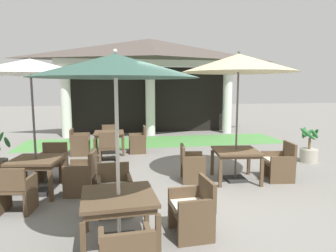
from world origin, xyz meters
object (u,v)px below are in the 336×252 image
(potted_palm_right_edge, at_px, (309,151))
(patio_chair_near_foreground_east, at_px, (83,174))
(patio_chair_near_foreground_south, at_px, (16,190))
(patio_table_mid_left, at_px, (236,154))
(patio_umbrella_far_back, at_px, (116,68))
(patio_umbrella_near_foreground, at_px, (30,68))
(patio_chair_mid_right_south, at_px, (109,148))
(patio_chair_near_foreground_north, at_px, (53,163))
(patio_umbrella_mid_left, at_px, (239,64))
(patio_chair_far_back_north, at_px, (114,190))
(patio_chair_mid_left_west, at_px, (191,164))
(patio_chair_mid_right_east, at_px, (138,141))
(patio_chair_far_back_east, at_px, (193,209))
(patio_table_far_back, at_px, (119,201))
(patio_chair_mid_left_east, at_px, (280,163))
(patio_table_mid_right, at_px, (109,135))
(patio_table_near_foreground, at_px, (36,163))
(patio_chair_mid_right_north, at_px, (110,137))
(patio_chair_mid_right_west, at_px, (79,142))

(potted_palm_right_edge, bearing_deg, patio_chair_near_foreground_east, -166.30)
(patio_chair_near_foreground_south, bearing_deg, patio_table_mid_left, 21.13)
(potted_palm_right_edge, bearing_deg, patio_umbrella_far_back, -146.36)
(patio_umbrella_near_foreground, relative_size, patio_chair_mid_right_south, 3.13)
(patio_umbrella_near_foreground, xyz_separation_m, patio_chair_near_foreground_north, (0.13, 0.91, -2.15))
(patio_umbrella_mid_left, distance_m, patio_chair_far_back_north, 3.84)
(patio_umbrella_mid_left, relative_size, patio_umbrella_far_back, 1.11)
(patio_table_mid_left, height_order, patio_umbrella_far_back, patio_umbrella_far_back)
(patio_chair_near_foreground_south, relative_size, patio_umbrella_far_back, 0.32)
(patio_chair_mid_left_west, relative_size, patio_chair_mid_right_east, 0.96)
(patio_umbrella_mid_left, relative_size, patio_chair_far_back_east, 3.50)
(patio_chair_mid_right_east, distance_m, patio_chair_far_back_east, 5.70)
(patio_table_far_back, distance_m, patio_chair_far_back_north, 1.11)
(patio_chair_mid_left_east, height_order, patio_table_mid_right, patio_chair_mid_left_east)
(patio_table_near_foreground, distance_m, patio_chair_mid_right_north, 4.64)
(patio_chair_mid_right_north, relative_size, patio_chair_far_back_north, 0.96)
(potted_palm_right_edge, bearing_deg, patio_chair_mid_right_south, 168.78)
(patio_chair_near_foreground_south, distance_m, patio_table_far_back, 2.24)
(patio_table_near_foreground, height_order, patio_chair_mid_left_east, patio_chair_mid_left_east)
(patio_chair_mid_left_east, distance_m, patio_chair_far_back_north, 4.01)
(patio_table_mid_left, xyz_separation_m, patio_umbrella_mid_left, (0.00, 0.00, 2.05))
(patio_umbrella_near_foreground, height_order, patio_chair_mid_right_west, patio_umbrella_near_foreground)
(patio_chair_mid_right_north, distance_m, patio_chair_far_back_east, 6.76)
(patio_chair_mid_left_west, distance_m, patio_chair_mid_right_west, 4.31)
(patio_chair_mid_left_west, xyz_separation_m, patio_umbrella_far_back, (-1.68, -2.54, 2.03))
(patio_table_mid_left, bearing_deg, patio_chair_far_back_north, -154.52)
(patio_table_near_foreground, height_order, patio_table_mid_left, patio_table_near_foreground)
(patio_chair_near_foreground_east, height_order, patio_chair_near_foreground_north, patio_chair_near_foreground_east)
(patio_chair_mid_left_west, height_order, patio_chair_far_back_east, same)
(patio_chair_near_foreground_south, distance_m, patio_chair_mid_right_south, 3.75)
(patio_chair_mid_right_south, height_order, patio_chair_far_back_east, patio_chair_mid_right_south)
(patio_chair_mid_right_east, distance_m, patio_chair_mid_right_north, 1.34)
(patio_table_near_foreground, xyz_separation_m, patio_umbrella_near_foreground, (-0.00, 0.00, 1.91))
(patio_chair_near_foreground_east, distance_m, patio_chair_far_back_east, 2.75)
(patio_chair_mid_left_east, bearing_deg, patio_chair_mid_right_east, 48.65)
(patio_chair_mid_right_west, relative_size, patio_chair_far_back_east, 0.99)
(patio_chair_near_foreground_south, xyz_separation_m, patio_chair_near_foreground_north, (0.26, 1.82, 0.00))
(patio_table_mid_right, distance_m, patio_chair_mid_right_south, 0.98)
(potted_palm_right_edge, bearing_deg, patio_chair_far_back_north, -155.15)
(patio_chair_mid_right_east, bearing_deg, patio_chair_near_foreground_east, 158.45)
(patio_table_mid_left, distance_m, patio_umbrella_far_back, 4.05)
(patio_chair_mid_right_north, distance_m, potted_palm_right_edge, 6.50)
(potted_palm_right_edge, bearing_deg, patio_chair_far_back_east, -140.86)
(patio_table_mid_left, bearing_deg, patio_chair_mid_right_south, 141.14)
(patio_chair_mid_left_east, height_order, potted_palm_right_edge, potted_palm_right_edge)
(patio_umbrella_near_foreground, relative_size, patio_chair_far_back_east, 3.28)
(patio_umbrella_mid_left, relative_size, potted_palm_right_edge, 2.87)
(patio_table_near_foreground, bearing_deg, patio_chair_mid_left_east, 0.02)
(patio_chair_far_back_east, bearing_deg, patio_umbrella_mid_left, -38.42)
(patio_chair_mid_right_west, bearing_deg, patio_chair_far_back_north, 13.45)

